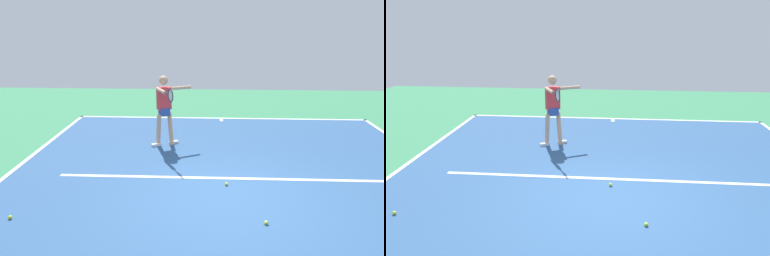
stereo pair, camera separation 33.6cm
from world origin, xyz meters
TOP-DOWN VIEW (x-y plane):
  - ground_plane at (0.00, 0.00)m, footprint 20.70×20.70m
  - court_surface at (0.00, 0.00)m, footprint 9.34×11.03m
  - court_line_baseline_near at (0.00, -5.47)m, footprint 9.34×0.10m
  - court_line_service at (0.00, -0.85)m, footprint 7.00×0.10m
  - court_line_centre_mark at (0.00, -5.27)m, footprint 0.10×0.30m
  - tennis_player at (1.51, -2.79)m, footprint 1.00×1.39m
  - tennis_ball_far_corner at (0.04, -0.52)m, footprint 0.07×0.07m
  - tennis_ball_near_service_line at (-0.53, 0.86)m, footprint 0.07×0.07m
  - tennis_ball_by_baseline at (3.65, 0.89)m, footprint 0.07×0.07m

SIDE VIEW (x-z plane):
  - ground_plane at x=0.00m, z-range 0.00..0.00m
  - court_surface at x=0.00m, z-range 0.00..0.00m
  - court_line_baseline_near at x=0.00m, z-range 0.00..0.01m
  - court_line_service at x=0.00m, z-range 0.00..0.01m
  - court_line_centre_mark at x=0.00m, z-range 0.00..0.01m
  - tennis_ball_far_corner at x=0.04m, z-range 0.00..0.07m
  - tennis_ball_near_service_line at x=-0.53m, z-range 0.00..0.07m
  - tennis_ball_by_baseline at x=3.65m, z-range 0.00..0.07m
  - tennis_player at x=1.51m, z-range 0.14..1.95m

